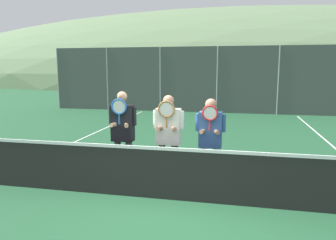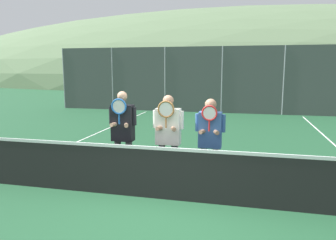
{
  "view_description": "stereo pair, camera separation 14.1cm",
  "coord_description": "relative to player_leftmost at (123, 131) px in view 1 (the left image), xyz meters",
  "views": [
    {
      "loc": [
        1.09,
        -5.34,
        2.3
      ],
      "look_at": [
        -0.23,
        0.76,
        1.29
      ],
      "focal_mm": 35.0,
      "sensor_mm": 36.0,
      "label": 1
    },
    {
      "loc": [
        1.23,
        -5.31,
        2.3
      ],
      "look_at": [
        -0.23,
        0.76,
        1.29
      ],
      "focal_mm": 35.0,
      "sensor_mm": 36.0,
      "label": 2
    }
  ],
  "objects": [
    {
      "name": "ground_plane",
      "position": [
        1.08,
        -0.54,
        -1.08
      ],
      "size": [
        120.0,
        120.0,
        0.0
      ],
      "primitive_type": "plane",
      "color": "#1E4C2D"
    },
    {
      "name": "hill_distant",
      "position": [
        1.08,
        55.99,
        -1.08
      ],
      "size": [
        120.77,
        67.1,
        23.48
      ],
      "color": "#5B7551",
      "rests_on": "ground_plane"
    },
    {
      "name": "clubhouse_building",
      "position": [
        1.6,
        19.61,
        0.67
      ],
      "size": [
        17.38,
        5.5,
        3.46
      ],
      "color": "beige",
      "rests_on": "ground_plane"
    },
    {
      "name": "fence_back",
      "position": [
        1.08,
        10.92,
        0.6
      ],
      "size": [
        17.81,
        0.06,
        3.35
      ],
      "color": "gray",
      "rests_on": "ground_plane"
    },
    {
      "name": "tennis_net",
      "position": [
        1.08,
        -0.54,
        -0.59
      ],
      "size": [
        10.38,
        0.09,
        1.04
      ],
      "color": "gray",
      "rests_on": "ground_plane"
    },
    {
      "name": "court_line_left_sideline",
      "position": [
        -2.78,
        2.46,
        -1.07
      ],
      "size": [
        0.05,
        16.0,
        0.01
      ],
      "primitive_type": "cube",
      "color": "white",
      "rests_on": "ground_plane"
    },
    {
      "name": "player_leftmost",
      "position": [
        0.0,
        0.0,
        0.0
      ],
      "size": [
        0.56,
        0.34,
        1.85
      ],
      "color": "#56565B",
      "rests_on": "ground_plane"
    },
    {
      "name": "player_center_left",
      "position": [
        0.9,
        0.03,
        -0.01
      ],
      "size": [
        0.59,
        0.34,
        1.79
      ],
      "color": "#56565B",
      "rests_on": "ground_plane"
    },
    {
      "name": "player_center_right",
      "position": [
        1.68,
        0.07,
        -0.05
      ],
      "size": [
        0.55,
        0.34,
        1.74
      ],
      "color": "white",
      "rests_on": "ground_plane"
    },
    {
      "name": "car_far_left",
      "position": [
        -4.07,
        14.16,
        -0.17
      ],
      "size": [
        4.55,
        2.08,
        1.76
      ],
      "color": "#285638",
      "rests_on": "ground_plane"
    },
    {
      "name": "car_left_of_center",
      "position": [
        1.35,
        14.21,
        -0.15
      ],
      "size": [
        4.59,
        1.91,
        1.83
      ],
      "color": "navy",
      "rests_on": "ground_plane"
    },
    {
      "name": "car_center",
      "position": [
        6.73,
        14.39,
        -0.18
      ],
      "size": [
        4.45,
        2.04,
        1.75
      ],
      "color": "#B2B7BC",
      "rests_on": "ground_plane"
    }
  ]
}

